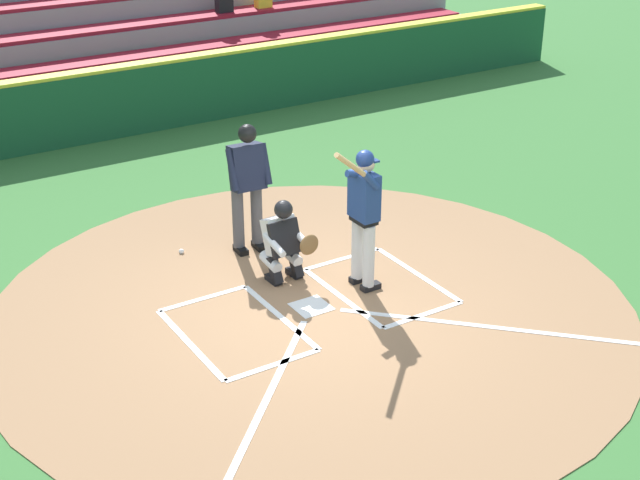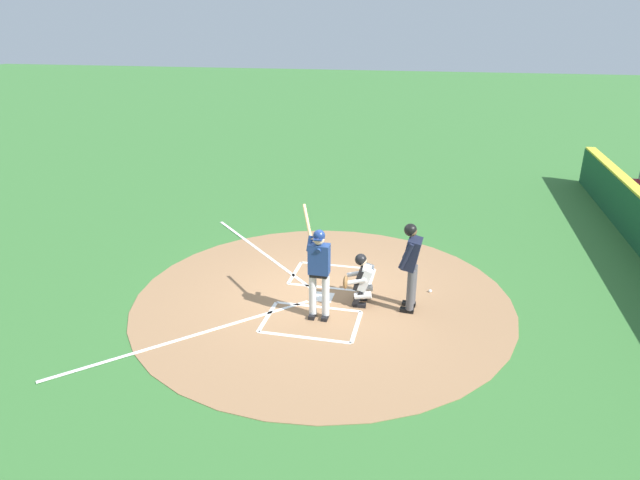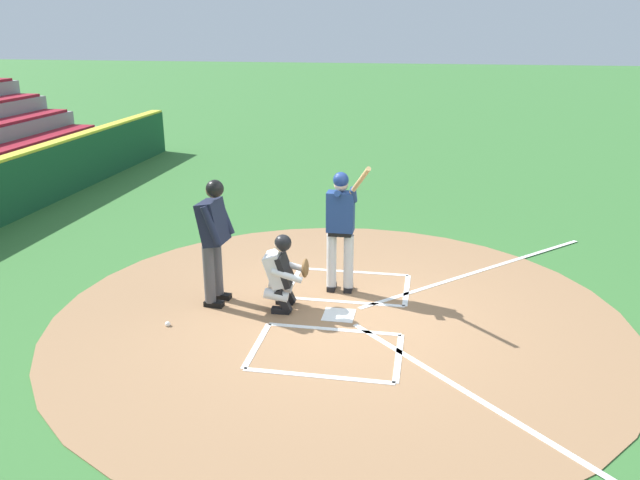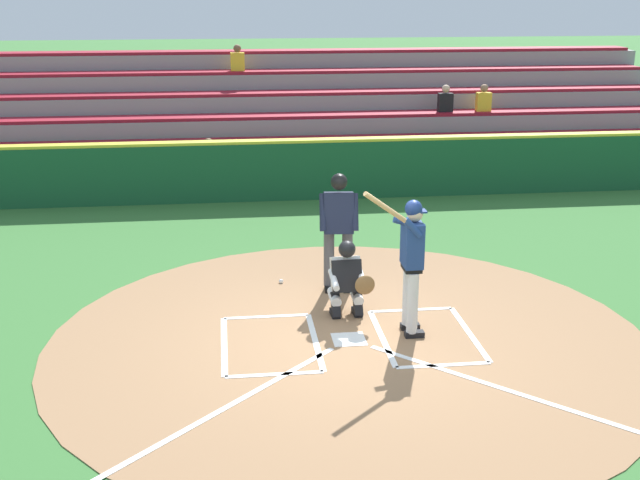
% 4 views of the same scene
% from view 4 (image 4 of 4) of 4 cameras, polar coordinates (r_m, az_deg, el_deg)
% --- Properties ---
extents(ground_plane, '(120.00, 120.00, 0.00)m').
position_cam_4_polar(ground_plane, '(10.95, 2.03, -7.00)').
color(ground_plane, '#387033').
extents(dirt_circle, '(8.00, 8.00, 0.01)m').
position_cam_4_polar(dirt_circle, '(10.95, 2.03, -6.98)').
color(dirt_circle, '#99704C').
rests_on(dirt_circle, ground).
extents(home_plate_and_chalk, '(7.93, 4.91, 0.01)m').
position_cam_4_polar(home_plate_and_chalk, '(10.16, 2.79, -8.98)').
color(home_plate_and_chalk, white).
rests_on(home_plate_and_chalk, dirt_circle).
extents(batter, '(0.92, 0.71, 2.13)m').
position_cam_4_polar(batter, '(10.79, 6.39, -1.21)').
color(batter, silver).
rests_on(batter, ground).
extents(catcher, '(0.61, 0.60, 1.13)m').
position_cam_4_polar(catcher, '(11.50, 1.92, -2.60)').
color(catcher, black).
rests_on(catcher, ground).
extents(plate_umpire, '(0.60, 0.44, 1.86)m').
position_cam_4_polar(plate_umpire, '(12.28, 1.30, 1.13)').
color(plate_umpire, '#4C4C51').
rests_on(plate_umpire, ground).
extents(baseball, '(0.07, 0.07, 0.07)m').
position_cam_4_polar(baseball, '(12.92, -2.73, -2.90)').
color(baseball, white).
rests_on(baseball, ground).
extents(backstop_wall, '(22.00, 0.36, 1.31)m').
position_cam_4_polar(backstop_wall, '(17.84, -1.63, 4.95)').
color(backstop_wall, '#19512D').
rests_on(backstop_wall, ground).
extents(bleacher_stand, '(20.00, 5.10, 3.00)m').
position_cam_4_polar(bleacher_stand, '(21.52, -2.57, 8.08)').
color(bleacher_stand, gray).
rests_on(bleacher_stand, ground).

